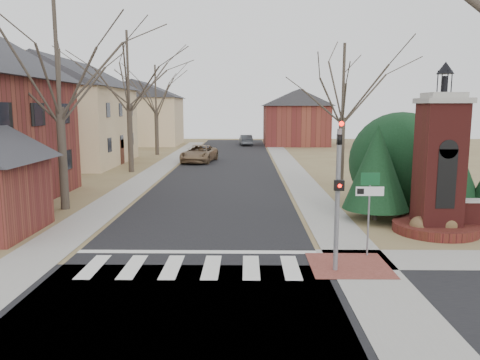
{
  "coord_description": "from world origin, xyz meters",
  "views": [
    {
      "loc": [
        1.64,
        -12.77,
        4.8
      ],
      "look_at": [
        1.39,
        6.0,
        1.88
      ],
      "focal_mm": 35.0,
      "sensor_mm": 36.0,
      "label": 1
    }
  ],
  "objects_px": {
    "sign_post": "(369,197)",
    "brick_gate_monument": "(438,177)",
    "pickup_truck": "(199,154)",
    "distant_car": "(246,140)",
    "traffic_signal_pole": "(338,185)"
  },
  "relations": [
    {
      "from": "sign_post",
      "to": "brick_gate_monument",
      "type": "relative_size",
      "value": 0.42
    },
    {
      "from": "pickup_truck",
      "to": "sign_post",
      "type": "bearing_deg",
      "value": -64.67
    },
    {
      "from": "brick_gate_monument",
      "to": "distant_car",
      "type": "height_order",
      "value": "brick_gate_monument"
    },
    {
      "from": "traffic_signal_pole",
      "to": "pickup_truck",
      "type": "height_order",
      "value": "traffic_signal_pole"
    },
    {
      "from": "sign_post",
      "to": "distant_car",
      "type": "height_order",
      "value": "sign_post"
    },
    {
      "from": "brick_gate_monument",
      "to": "pickup_truck",
      "type": "bearing_deg",
      "value": 116.17
    },
    {
      "from": "distant_car",
      "to": "sign_post",
      "type": "bearing_deg",
      "value": 89.62
    },
    {
      "from": "distant_car",
      "to": "pickup_truck",
      "type": "bearing_deg",
      "value": 72.11
    },
    {
      "from": "traffic_signal_pole",
      "to": "sign_post",
      "type": "xyz_separation_m",
      "value": [
        1.29,
        1.41,
        -0.64
      ]
    },
    {
      "from": "traffic_signal_pole",
      "to": "distant_car",
      "type": "distance_m",
      "value": 46.65
    },
    {
      "from": "sign_post",
      "to": "pickup_truck",
      "type": "xyz_separation_m",
      "value": [
        -8.11,
        26.45,
        -1.2
      ]
    },
    {
      "from": "brick_gate_monument",
      "to": "pickup_truck",
      "type": "relative_size",
      "value": 1.2
    },
    {
      "from": "traffic_signal_pole",
      "to": "distant_car",
      "type": "bearing_deg",
      "value": 93.32
    },
    {
      "from": "brick_gate_monument",
      "to": "traffic_signal_pole",
      "type": "bearing_deg",
      "value": -136.76
    },
    {
      "from": "pickup_truck",
      "to": "distant_car",
      "type": "xyz_separation_m",
      "value": [
        4.12,
        18.67,
        -0.08
      ]
    }
  ]
}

